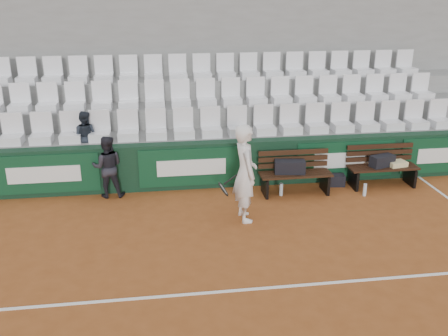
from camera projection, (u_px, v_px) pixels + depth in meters
ground at (227, 291)px, 7.18m from camera, size 80.00×80.00×0.00m
court_baseline at (227, 291)px, 7.18m from camera, size 18.00×0.06×0.01m
back_barrier at (203, 165)px, 10.72m from camera, size 18.00×0.34×1.00m
grandstand_tier_front at (198, 155)px, 11.30m from camera, size 18.00×0.95×1.00m
grandstand_tier_mid at (194, 134)px, 12.10m from camera, size 18.00×0.95×1.45m
grandstand_tier_back at (191, 115)px, 12.90m from camera, size 18.00×0.95×1.90m
grandstand_rear_wall at (188, 63)px, 13.05m from camera, size 18.00×0.30×4.40m
seat_row_front at (198, 123)px, 10.85m from camera, size 11.90×0.44×0.63m
seat_row_mid at (194, 93)px, 11.57m from camera, size 11.90×0.44×0.63m
seat_row_back at (190, 67)px, 12.30m from camera, size 11.90×0.44×0.63m
bench_left at (295, 183)px, 10.46m from camera, size 1.50×0.56×0.45m
bench_right at (382, 176)px, 10.83m from camera, size 1.50×0.56×0.45m
sports_bag_left at (290, 167)px, 10.35m from camera, size 0.66×0.37×0.27m
sports_bag_right at (382, 161)px, 10.73m from camera, size 0.58×0.39×0.24m
towel at (397, 164)px, 10.78m from camera, size 0.43×0.34×0.11m
sports_bag_ground at (335, 180)px, 10.90m from camera, size 0.44×0.30×0.25m
water_bottle_near at (281, 189)px, 10.37m from camera, size 0.08×0.08×0.27m
water_bottle_far at (365, 190)px, 10.36m from camera, size 0.07×0.07×0.27m
tennis_player at (245, 173)px, 9.08m from camera, size 0.75×0.72×1.84m
ball_kid at (108, 167)px, 10.17m from camera, size 0.64×0.50×1.30m
spectator_c at (83, 116)px, 10.50m from camera, size 0.62×0.53×1.09m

